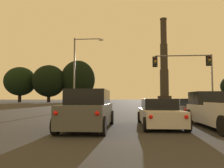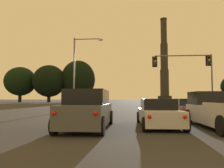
% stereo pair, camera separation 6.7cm
% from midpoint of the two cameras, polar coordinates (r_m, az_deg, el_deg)
% --- Properties ---
extents(suv_left_lane_second, '(2.12, 4.91, 1.86)m').
position_cam_midpoint_polar(suv_left_lane_second, '(10.60, -6.29, -6.70)').
color(suv_left_lane_second, '#4C4F54').
rests_on(suv_left_lane_second, ground_plane).
extents(sedan_center_lane_second, '(2.08, 4.74, 1.43)m').
position_cam_midpoint_polar(sedan_center_lane_second, '(11.68, 12.07, -7.50)').
color(sedan_center_lane_second, silver).
rests_on(sedan_center_lane_second, ground_plane).
extents(sedan_right_lane_front, '(2.17, 4.77, 1.43)m').
position_cam_midpoint_polar(sedan_right_lane_front, '(18.40, 19.29, -5.99)').
color(sedan_right_lane_front, '#4C4F54').
rests_on(sedan_right_lane_front, ground_plane).
extents(pickup_truck_right_lane_second, '(2.25, 5.53, 1.82)m').
position_cam_midpoint_polar(pickup_truck_right_lane_second, '(12.10, 26.39, -6.41)').
color(pickup_truck_right_lane_second, silver).
rests_on(pickup_truck_right_lane_second, ground_plane).
extents(traffic_light_overhead_right, '(6.79, 0.50, 6.43)m').
position_cam_midpoint_polar(traffic_light_overhead_right, '(26.40, 20.08, 4.10)').
color(traffic_light_overhead_right, slate).
rests_on(traffic_light_overhead_right, ground_plane).
extents(street_lamp, '(3.79, 0.36, 9.10)m').
position_cam_midpoint_polar(street_lamp, '(27.83, -8.69, 4.83)').
color(street_lamp, slate).
rests_on(street_lamp, ground_plane).
extents(smokestack, '(8.05, 8.05, 49.57)m').
position_cam_midpoint_polar(smokestack, '(133.37, 13.44, 4.05)').
color(smokestack, '#2B2722').
rests_on(smokestack, ground_plane).
extents(treeline_center_left, '(12.22, 11.00, 13.63)m').
position_cam_midpoint_polar(treeline_center_left, '(91.55, -22.89, 0.64)').
color(treeline_center_left, black).
rests_on(treeline_center_left, ground_plane).
extents(treeline_right_mid, '(13.05, 11.74, 15.99)m').
position_cam_midpoint_polar(treeline_right_mid, '(84.41, -8.91, 1.14)').
color(treeline_right_mid, black).
rests_on(treeline_right_mid, ground_plane).
extents(treeline_left_mid, '(12.37, 11.13, 13.98)m').
position_cam_midpoint_polar(treeline_left_mid, '(85.17, -16.16, 0.74)').
color(treeline_left_mid, black).
rests_on(treeline_left_mid, ground_plane).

